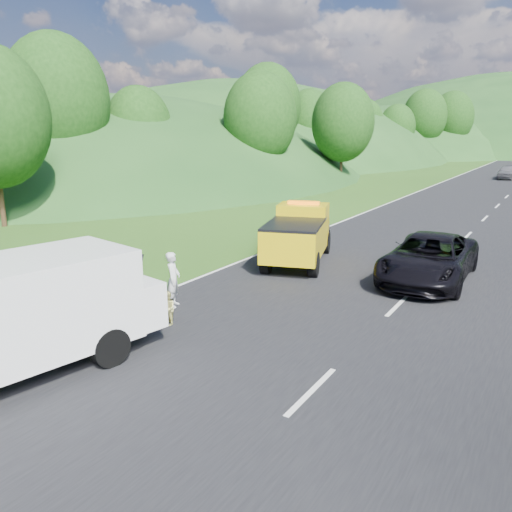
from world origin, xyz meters
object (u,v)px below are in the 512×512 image
Objects in this scene: tow_truck at (299,234)px; suitcase at (125,285)px; child at (169,325)px; passing_suv at (427,281)px; woman at (174,306)px; white_van at (1,316)px.

tow_truck reaches higher than suitcase.
suitcase is at bearing -132.21° from tow_truck.
passing_suv is at bearing 90.99° from child.
tow_truck is 3.48× the size of woman.
passing_suv is at bearing -66.43° from woman.
tow_truck reaches higher than woman.
white_van reaches higher than child.
white_van is (-0.78, -11.91, 0.29)m from tow_truck.
tow_truck is 1.00× the size of passing_suv.
white_van reaches higher than tow_truck.
child is at bearing -123.66° from passing_suv.
passing_suv reaches higher than suitcase.
suitcase is 10.35m from passing_suv.
white_van is 13.42× the size of suitcase.
child is at bearing -170.60° from woman.
woman is at bearing -3.26° from suitcase.
white_van is at bearing -67.95° from suitcase.
suitcase is at bearing -142.20° from passing_suv.
tow_truck is 6.73m from woman.
white_van reaches higher than passing_suv.
passing_suv reaches higher than child.
tow_truck is 7.89m from child.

